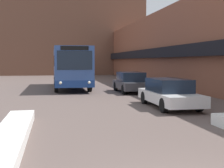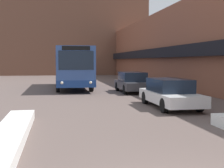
# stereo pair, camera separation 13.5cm
# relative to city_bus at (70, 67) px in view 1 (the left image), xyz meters

# --- Properties ---
(building_row_right) EXTENTS (5.50, 60.00, 7.07)m
(building_row_right) POSITION_rel_city_bus_xyz_m (10.91, 2.13, 1.72)
(building_row_right) COLOR brown
(building_row_right) RESTS_ON ground_plane
(building_backdrop_far) EXTENTS (26.00, 8.00, 19.63)m
(building_backdrop_far) POSITION_rel_city_bus_xyz_m (0.94, 28.15, 8.00)
(building_backdrop_far) COLOR brown
(building_backdrop_far) RESTS_ON ground_plane
(snow_bank_left) EXTENTS (0.90, 9.30, 0.34)m
(snow_bank_left) POSITION_rel_city_bus_xyz_m (-2.66, -18.32, -1.64)
(snow_bank_left) COLOR silver
(snow_bank_left) RESTS_ON ground_plane
(city_bus) EXTENTS (2.73, 10.38, 3.33)m
(city_bus) POSITION_rel_city_bus_xyz_m (0.00, 0.00, 0.00)
(city_bus) COLOR #335193
(city_bus) RESTS_ON ground_plane
(parked_car_front) EXTENTS (1.88, 4.75, 1.41)m
(parked_car_front) POSITION_rel_city_bus_xyz_m (4.14, -11.82, -1.10)
(parked_car_front) COLOR silver
(parked_car_front) RESTS_ON ground_plane
(parked_car_middle) EXTENTS (1.94, 4.39, 1.47)m
(parked_car_middle) POSITION_rel_city_bus_xyz_m (4.14, -4.21, -1.07)
(parked_car_middle) COLOR #38383D
(parked_car_middle) RESTS_ON ground_plane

